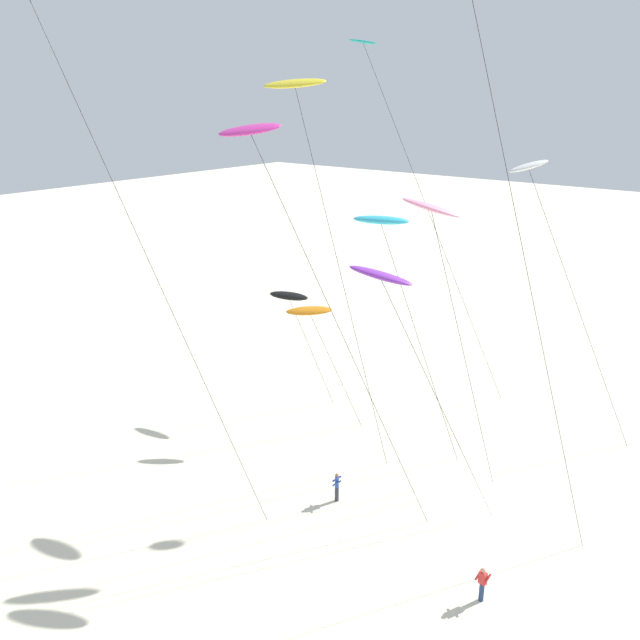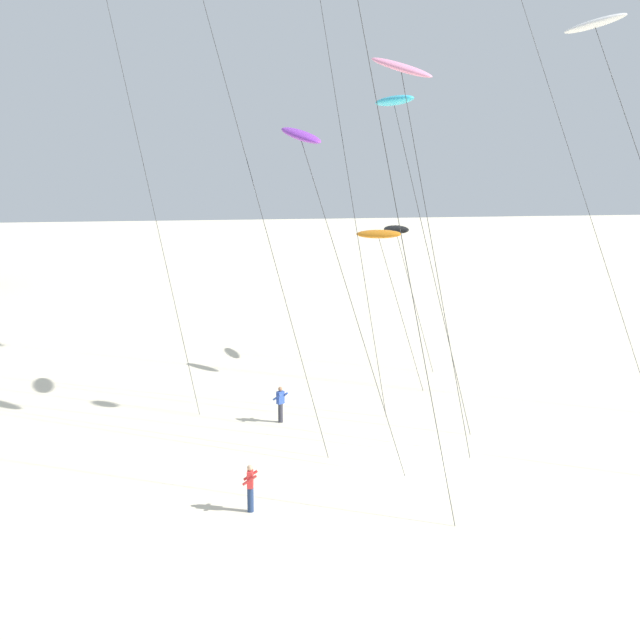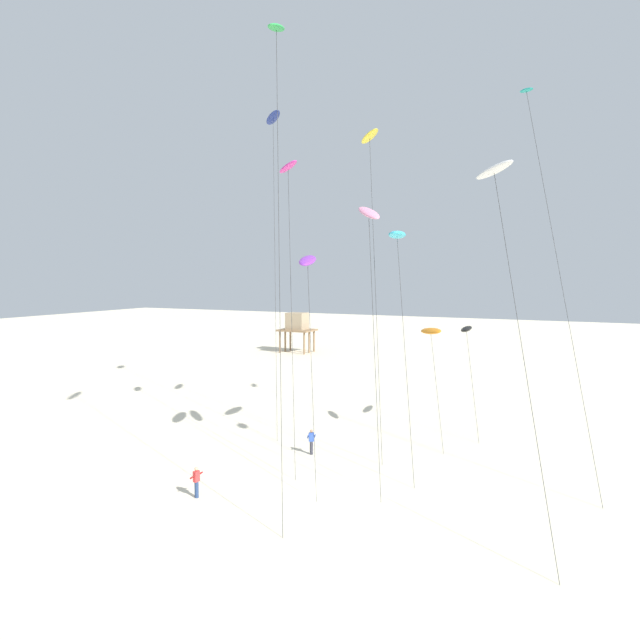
# 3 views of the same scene
# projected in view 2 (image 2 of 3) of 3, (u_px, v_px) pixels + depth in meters

# --- Properties ---
(ground_plane) EXTENTS (260.00, 260.00, 0.00)m
(ground_plane) POSITION_uv_depth(u_px,v_px,m) (412.00, 466.00, 32.36)
(ground_plane) COLOR beige
(kite_cyan) EXTENTS (3.45, 5.97, 14.61)m
(kite_cyan) POSITION_uv_depth(u_px,v_px,m) (394.00, 102.00, 36.94)
(kite_cyan) COLOR #33BFE0
(kite_cyan) RESTS_ON ground
(kite_orange) EXTENTS (3.07, 4.37, 8.23)m
(kite_orange) POSITION_uv_depth(u_px,v_px,m) (379.00, 235.00, 43.75)
(kite_orange) COLOR orange
(kite_orange) RESTS_ON ground
(kite_white) EXTENTS (5.13, 7.56, 17.44)m
(kite_white) POSITION_uv_depth(u_px,v_px,m) (597.00, 27.00, 32.34)
(kite_white) COLOR white
(kite_white) RESTS_ON ground
(kite_pink) EXTENTS (3.48, 5.09, 16.07)m
(kite_pink) POSITION_uv_depth(u_px,v_px,m) (402.00, 70.00, 33.36)
(kite_pink) COLOR pink
(kite_pink) RESTS_ON ground
(kite_black) EXTENTS (2.31, 4.19, 8.13)m
(kite_black) POSITION_uv_depth(u_px,v_px,m) (396.00, 230.00, 47.24)
(kite_black) COLOR black
(kite_black) RESTS_ON ground
(kite_purple) EXTENTS (4.14, 6.95, 13.24)m
(kite_purple) POSITION_uv_depth(u_px,v_px,m) (301.00, 136.00, 33.48)
(kite_purple) COLOR purple
(kite_purple) RESTS_ON ground
(kite_flyer_nearest) EXTENTS (0.72, 0.72, 1.67)m
(kite_flyer_nearest) POSITION_uv_depth(u_px,v_px,m) (280.00, 403.00, 37.53)
(kite_flyer_nearest) COLOR #33333D
(kite_flyer_nearest) RESTS_ON ground
(kite_flyer_middle) EXTENTS (0.58, 0.60, 1.67)m
(kite_flyer_middle) POSITION_uv_depth(u_px,v_px,m) (250.00, 487.00, 28.04)
(kite_flyer_middle) COLOR navy
(kite_flyer_middle) RESTS_ON ground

